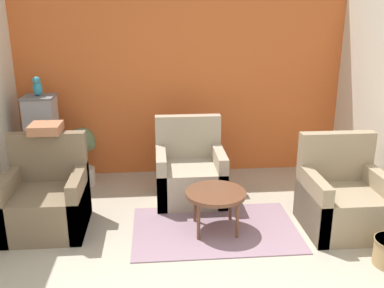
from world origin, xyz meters
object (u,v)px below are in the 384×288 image
at_px(coffee_table, 216,196).
at_px(armchair_middle, 190,174).
at_px(potted_plant, 83,150).
at_px(armchair_right, 343,201).
at_px(armchair_left, 47,201).
at_px(birdcage, 44,144).
at_px(parrot, 37,87).

relative_size(coffee_table, armchair_middle, 0.65).
bearing_deg(potted_plant, armchair_right, -26.22).
height_order(armchair_left, armchair_middle, same).
distance_m(armchair_left, armchair_middle, 1.73).
height_order(birdcage, parrot, parrot).
height_order(armchair_right, birdcage, birdcage).
bearing_deg(potted_plant, armchair_middle, -21.71).
relative_size(armchair_middle, potted_plant, 1.25).
bearing_deg(armchair_right, armchair_left, 175.12).
bearing_deg(birdcage, armchair_middle, -16.14).
relative_size(armchair_right, parrot, 3.98).
distance_m(armchair_middle, potted_plant, 1.51).
height_order(parrot, potted_plant, parrot).
xyz_separation_m(birdcage, potted_plant, (0.49, 0.01, -0.10)).
xyz_separation_m(armchair_right, armchair_middle, (-1.59, 0.91, 0.00)).
distance_m(armchair_left, parrot, 1.60).
bearing_deg(parrot, armchair_left, -76.75).
bearing_deg(parrot, potted_plant, 0.81).
bearing_deg(coffee_table, potted_plant, 138.66).
bearing_deg(armchair_left, armchair_right, -4.88).
relative_size(coffee_table, parrot, 2.57).
bearing_deg(parrot, armchair_right, -22.80).
xyz_separation_m(armchair_middle, parrot, (-1.89, 0.55, 1.04)).
bearing_deg(armchair_middle, armchair_right, -29.91).
bearing_deg(armchair_middle, armchair_left, -158.32).
xyz_separation_m(armchair_left, birdcage, (-0.28, 1.19, 0.28)).
distance_m(armchair_middle, parrot, 2.23).
relative_size(armchair_right, potted_plant, 1.25).
distance_m(coffee_table, armchair_right, 1.39).
height_order(coffee_table, potted_plant, potted_plant).
height_order(coffee_table, birdcage, birdcage).
bearing_deg(armchair_left, armchair_middle, 21.68).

